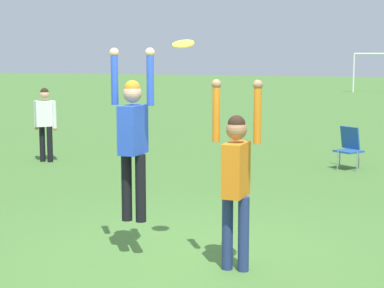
% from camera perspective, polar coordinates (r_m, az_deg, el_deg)
% --- Properties ---
extents(ground_plane, '(120.00, 120.00, 0.00)m').
position_cam_1_polar(ground_plane, '(7.40, -1.14, -10.15)').
color(ground_plane, '#477533').
extents(person_jumping, '(0.53, 0.39, 1.95)m').
position_cam_1_polar(person_jumping, '(7.18, -5.28, 1.07)').
color(person_jumping, black).
rests_on(person_jumping, ground_plane).
extents(person_defending, '(0.55, 0.41, 2.05)m').
position_cam_1_polar(person_defending, '(6.78, 3.94, -2.46)').
color(person_defending, navy).
rests_on(person_defending, ground_plane).
extents(frisbee, '(0.24, 0.23, 0.10)m').
position_cam_1_polar(frisbee, '(7.05, -0.78, 8.89)').
color(frisbee, yellow).
extents(camping_chair_2, '(0.63, 0.70, 0.85)m').
position_cam_1_polar(camping_chair_2, '(13.33, 13.81, -0.10)').
color(camping_chair_2, gray).
rests_on(camping_chair_2, ground_plane).
extents(person_spectator_near, '(0.56, 0.43, 1.59)m').
position_cam_1_polar(person_spectator_near, '(14.05, -12.91, 2.24)').
color(person_spectator_near, black).
rests_on(person_spectator_near, ground_plane).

